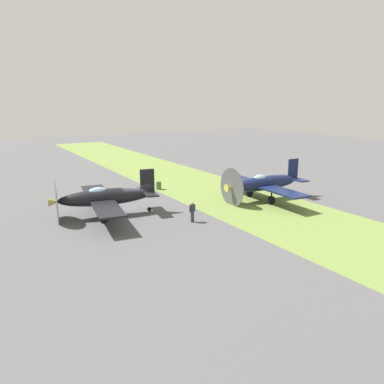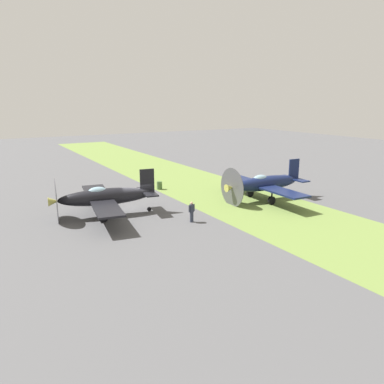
{
  "view_description": "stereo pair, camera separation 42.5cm",
  "coord_description": "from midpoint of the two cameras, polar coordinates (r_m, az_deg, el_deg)",
  "views": [
    {
      "loc": [
        -30.75,
        12.47,
        9.71
      ],
      "look_at": [
        -1.68,
        -5.1,
        1.47
      ],
      "focal_mm": 35.03,
      "sensor_mm": 36.0,
      "label": 1
    },
    {
      "loc": [
        -30.97,
        12.1,
        9.71
      ],
      "look_at": [
        -1.68,
        -5.1,
        1.47
      ],
      "focal_mm": 35.03,
      "sensor_mm": 36.0,
      "label": 2
    }
  ],
  "objects": [
    {
      "name": "airplane_wingman",
      "position": [
        38.19,
        11.25,
        1.28
      ],
      "size": [
        11.42,
        9.05,
        4.08
      ],
      "rotation": [
        0.0,
        0.0,
        -0.04
      ],
      "color": "#141E47",
      "rests_on": "ground"
    },
    {
      "name": "fuel_drum",
      "position": [
        42.48,
        -4.69,
        1.01
      ],
      "size": [
        0.6,
        0.6,
        0.9
      ],
      "primitive_type": "cylinder",
      "color": "#476633",
      "rests_on": "ground"
    },
    {
      "name": "ground_crew_chief",
      "position": [
        30.78,
        0.34,
        -2.97
      ],
      "size": [
        0.38,
        0.62,
        1.73
      ],
      "rotation": [
        0.0,
        0.0,
        4.9
      ],
      "color": "#2D3342",
      "rests_on": "ground"
    },
    {
      "name": "grass_verge",
      "position": [
        39.63,
        5.94,
        -0.61
      ],
      "size": [
        120.0,
        11.0,
        0.01
      ],
      "primitive_type": "cube",
      "color": "olive",
      "rests_on": "ground"
    },
    {
      "name": "airplane_lead",
      "position": [
        33.02,
        -12.87,
        -0.74
      ],
      "size": [
        11.49,
        9.14,
        4.07
      ],
      "rotation": [
        0.0,
        0.0,
        -0.15
      ],
      "color": "black",
      "rests_on": "ground"
    },
    {
      "name": "ground_plane",
      "position": [
        34.61,
        -8.38,
        -2.8
      ],
      "size": [
        160.0,
        160.0,
        0.0
      ],
      "primitive_type": "plane",
      "color": "#515154"
    }
  ]
}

